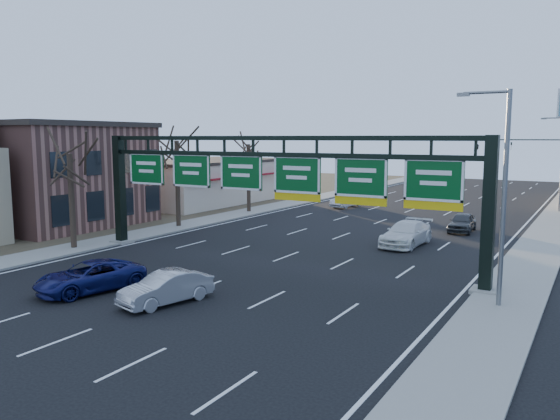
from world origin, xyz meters
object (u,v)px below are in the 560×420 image
Objects in this scene: car_blue_suv at (90,276)px; sign_gantry at (271,182)px; car_white_wagon at (406,234)px; car_silver_sedan at (166,288)px.

sign_gantry is at bearing 79.41° from car_blue_suv.
sign_gantry reaches higher than car_white_wagon.
sign_gantry is 9.51m from car_silver_sedan.
car_white_wagon reaches higher than car_blue_suv.
car_white_wagon reaches higher than car_silver_sedan.
car_white_wagon is at bearing 88.53° from car_silver_sedan.
car_blue_suv is at bearing -161.07° from car_silver_sedan.
car_blue_suv is 4.35m from car_silver_sedan.
car_blue_suv is (-4.28, -9.03, -3.94)m from sign_gantry.
car_blue_suv is at bearing -114.51° from car_white_wagon.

